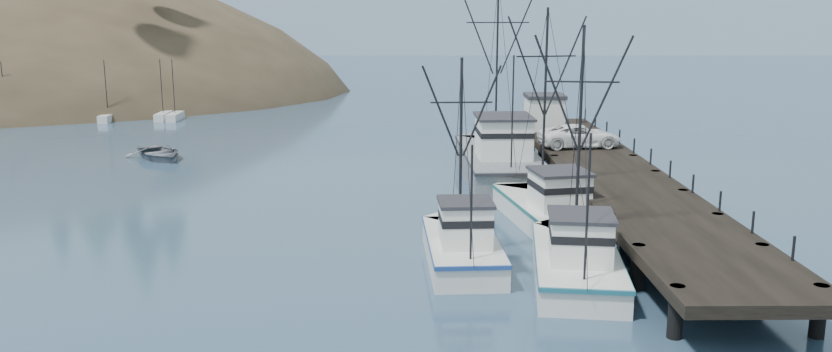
% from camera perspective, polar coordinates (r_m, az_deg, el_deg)
% --- Properties ---
extents(ground, '(400.00, 400.00, 0.00)m').
position_cam_1_polar(ground, '(33.73, -3.50, -8.64)').
color(ground, navy).
rests_on(ground, ground).
extents(pier, '(6.00, 44.00, 2.00)m').
position_cam_1_polar(pier, '(50.11, 13.63, 0.01)').
color(pier, black).
rests_on(pier, ground).
extents(distant_ridge, '(360.00, 40.00, 26.00)m').
position_cam_1_polar(distant_ridge, '(202.00, 1.81, 8.84)').
color(distant_ridge, '#9EB2C6').
rests_on(distant_ridge, ground).
extents(distant_ridge_far, '(180.00, 25.00, 18.00)m').
position_cam_1_polar(distant_ridge_far, '(220.78, -11.60, 8.89)').
color(distant_ridge_far, silver).
rests_on(distant_ridge_far, ground).
extents(moored_sailboats, '(20.40, 18.99, 6.35)m').
position_cam_1_polar(moored_sailboats, '(93.56, -21.92, 4.20)').
color(moored_sailboats, silver).
rests_on(moored_sailboats, ground).
extents(trawler_near, '(4.82, 11.25, 11.34)m').
position_cam_1_polar(trawler_near, '(36.72, 11.21, -5.75)').
color(trawler_near, silver).
rests_on(trawler_near, ground).
extents(trawler_mid, '(3.61, 9.68, 9.82)m').
position_cam_1_polar(trawler_mid, '(38.07, 3.23, -4.87)').
color(trawler_mid, silver).
rests_on(trawler_mid, ground).
extents(trawler_far, '(5.48, 11.89, 12.00)m').
position_cam_1_polar(trawler_far, '(45.22, 9.27, -2.25)').
color(trawler_far, silver).
rests_on(trawler_far, ground).
extents(work_vessel, '(5.31, 16.60, 13.76)m').
position_cam_1_polar(work_vessel, '(56.57, 5.79, 1.20)').
color(work_vessel, slate).
rests_on(work_vessel, ground).
extents(pier_shed, '(3.00, 3.20, 2.80)m').
position_cam_1_polar(pier_shed, '(64.98, 9.01, 4.50)').
color(pier_shed, silver).
rests_on(pier_shed, pier).
extents(pickup_truck, '(5.98, 3.32, 1.58)m').
position_cam_1_polar(pickup_truck, '(57.54, 11.43, 2.78)').
color(pickup_truck, white).
rests_on(pickup_truck, pier).
extents(motorboat, '(6.76, 7.13, 1.20)m').
position_cam_1_polar(motorboat, '(66.00, -17.61, 1.18)').
color(motorboat, slate).
rests_on(motorboat, ground).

